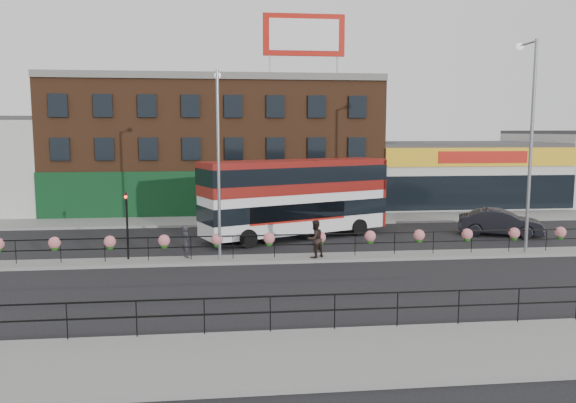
{
  "coord_description": "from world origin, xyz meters",
  "views": [
    {
      "loc": [
        -3.29,
        -26.63,
        6.25
      ],
      "look_at": [
        0.0,
        3.0,
        2.5
      ],
      "focal_mm": 35.0,
      "sensor_mm": 36.0,
      "label": 1
    }
  ],
  "objects": [
    {
      "name": "car",
      "position": [
        13.07,
        5.02,
        0.8
      ],
      "size": [
        5.12,
        6.03,
        1.59
      ],
      "primitive_type": "imported",
      "rotation": [
        0.0,
        0.0,
        1.18
      ],
      "color": "black",
      "rests_on": "ground"
    },
    {
      "name": "traffic_light_median",
      "position": [
        -8.0,
        0.39,
        2.47
      ],
      "size": [
        0.15,
        0.28,
        3.65
      ],
      "color": "black",
      "rests_on": "median"
    },
    {
      "name": "lamp_column_east",
      "position": [
        11.79,
        0.09,
        6.42
      ],
      "size": [
        0.38,
        1.86,
        10.58
      ],
      "color": "gray",
      "rests_on": "median"
    },
    {
      "name": "supermarket",
      "position": [
        16.0,
        19.9,
        2.65
      ],
      "size": [
        15.0,
        12.25,
        5.3
      ],
      "color": "silver",
      "rests_on": "ground"
    },
    {
      "name": "pedestrian_a",
      "position": [
        -5.25,
        0.45,
        0.94
      ],
      "size": [
        0.85,
        0.8,
        1.58
      ],
      "primitive_type": "imported",
      "rotation": [
        0.0,
        0.0,
        1.98
      ],
      "color": "#2A2A31",
      "rests_on": "median"
    },
    {
      "name": "brick_building",
      "position": [
        -4.0,
        19.96,
        5.13
      ],
      "size": [
        25.0,
        12.21,
        10.3
      ],
      "color": "brown",
      "rests_on": "ground"
    },
    {
      "name": "yellow_line_outer",
      "position": [
        0.0,
        -9.88,
        0.01
      ],
      "size": [
        60.0,
        0.1,
        0.01
      ],
      "primitive_type": "cube",
      "color": "gold",
      "rests_on": "ground"
    },
    {
      "name": "yellow_line_inner",
      "position": [
        0.0,
        -9.7,
        0.01
      ],
      "size": [
        60.0,
        0.1,
        0.01
      ],
      "primitive_type": "cube",
      "color": "gold",
      "rests_on": "ground"
    },
    {
      "name": "median_railing",
      "position": [
        -0.0,
        0.0,
        1.05
      ],
      "size": [
        30.04,
        0.56,
        1.23
      ],
      "color": "black",
      "rests_on": "median"
    },
    {
      "name": "south_pavement",
      "position": [
        0.0,
        -12.0,
        0.07
      ],
      "size": [
        60.0,
        4.0,
        0.15
      ],
      "primitive_type": "cube",
      "color": "gray",
      "rests_on": "ground"
    },
    {
      "name": "south_railing",
      "position": [
        -2.0,
        -10.1,
        0.96
      ],
      "size": [
        20.04,
        0.05,
        1.12
      ],
      "color": "black",
      "rests_on": "south_pavement"
    },
    {
      "name": "billboard",
      "position": [
        2.5,
        14.99,
        13.18
      ],
      "size": [
        6.0,
        0.29,
        4.4
      ],
      "color": "#B1140A",
      "rests_on": "brick_building"
    },
    {
      "name": "pedestrian_b",
      "position": [
        0.95,
        -0.26,
        1.07
      ],
      "size": [
        1.51,
        1.49,
        1.84
      ],
      "primitive_type": "imported",
      "rotation": [
        0.0,
        0.0,
        3.69
      ],
      "color": "black",
      "rests_on": "median"
    },
    {
      "name": "double_decker_bus",
      "position": [
        0.79,
        5.68,
        2.81
      ],
      "size": [
        11.46,
        6.81,
        4.58
      ],
      "color": "white",
      "rests_on": "ground"
    },
    {
      "name": "median",
      "position": [
        0.0,
        0.0,
        0.07
      ],
      "size": [
        60.0,
        1.6,
        0.15
      ],
      "primitive_type": "cube",
      "color": "gray",
      "rests_on": "ground"
    },
    {
      "name": "lamp_column_west",
      "position": [
        -3.63,
        0.08,
        5.44
      ],
      "size": [
        0.32,
        1.57,
        8.93
      ],
      "color": "gray",
      "rests_on": "median"
    },
    {
      "name": "ground",
      "position": [
        0.0,
        0.0,
        0.0
      ],
      "size": [
        120.0,
        120.0,
        0.0
      ],
      "primitive_type": "plane",
      "color": "black",
      "rests_on": "ground"
    },
    {
      "name": "north_pavement",
      "position": [
        0.0,
        12.0,
        0.07
      ],
      "size": [
        60.0,
        4.0,
        0.15
      ],
      "primitive_type": "cube",
      "color": "gray",
      "rests_on": "ground"
    }
  ]
}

